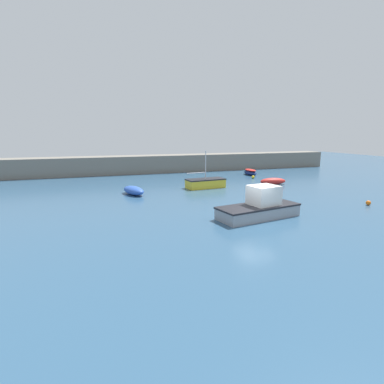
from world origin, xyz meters
name	(u,v)px	position (x,y,z in m)	size (l,w,h in m)	color
ground_plane	(255,222)	(0.00, 0.00, -0.10)	(120.00, 120.00, 0.20)	#2D5170
harbor_breakwater	(163,164)	(0.00, 27.10, 1.28)	(56.06, 3.45, 2.55)	slate
sailboat_short_mast	(205,183)	(1.26, 12.51, 0.51)	(4.37, 2.19, 4.02)	yellow
rowboat_blue_near	(273,181)	(9.35, 11.88, 0.39)	(3.15, 1.59, 0.78)	red
rowboat_with_red_cover	(250,172)	(10.96, 19.89, 0.41)	(1.50, 2.99, 0.82)	navy
cabin_cruiser_white	(260,207)	(0.67, 0.53, 0.75)	(6.32, 3.23, 2.24)	gray
rowboat_white_midwater	(134,190)	(-6.62, 11.34, 0.41)	(2.34, 3.42, 0.82)	#2D56B7
mooring_buoy_orange	(368,203)	(11.07, 0.77, 0.20)	(0.39, 0.39, 0.39)	orange
mooring_buoy_yellow	(253,177)	(9.60, 16.76, 0.20)	(0.39, 0.39, 0.39)	yellow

